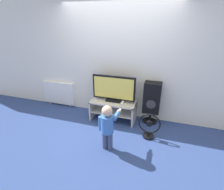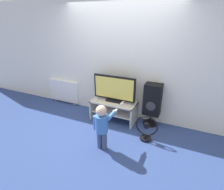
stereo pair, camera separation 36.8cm
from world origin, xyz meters
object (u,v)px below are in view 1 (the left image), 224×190
game_console (122,103)px  floor_fan (149,127)px  television (114,89)px  radiator (59,93)px  child (108,124)px  speaker_tower (152,99)px  remote_primary (96,100)px

game_console → floor_fan: bearing=-28.7°
television → game_console: (0.24, -0.12, -0.26)m
floor_fan → radiator: size_ratio=0.58×
radiator → game_console: bearing=-10.8°
child → floor_fan: 0.90m
television → game_console: television is taller
floor_fan → radiator: radiator is taller
television → speaker_tower: size_ratio=1.02×
radiator → remote_primary: bearing=-15.0°
child → speaker_tower: speaker_tower is taller
television → floor_fan: (0.87, -0.47, -0.51)m
game_console → remote_primary: game_console is taller
television → remote_primary: 0.48m
game_console → radiator: bearing=169.2°
game_console → floor_fan: floor_fan is taller
child → remote_primary: bearing=123.0°
remote_primary → child: (0.60, -0.92, 0.03)m
child → radiator: bearing=145.5°
television → speaker_tower: television is taller
remote_primary → speaker_tower: bearing=10.2°
game_console → speaker_tower: 0.65m
floor_fan → radiator: (-2.47, 0.70, 0.12)m
remote_primary → floor_fan: 1.33m
remote_primary → child: size_ratio=0.16×
television → floor_fan: size_ratio=1.85×
child → speaker_tower: (0.62, 1.14, 0.07)m
game_console → speaker_tower: bearing=22.4°
television → child: bearing=-78.2°
radiator → child: bearing=-34.5°
television → child: (0.21, -1.02, -0.24)m
game_console → radiator: 1.88m
game_console → floor_fan: 0.76m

